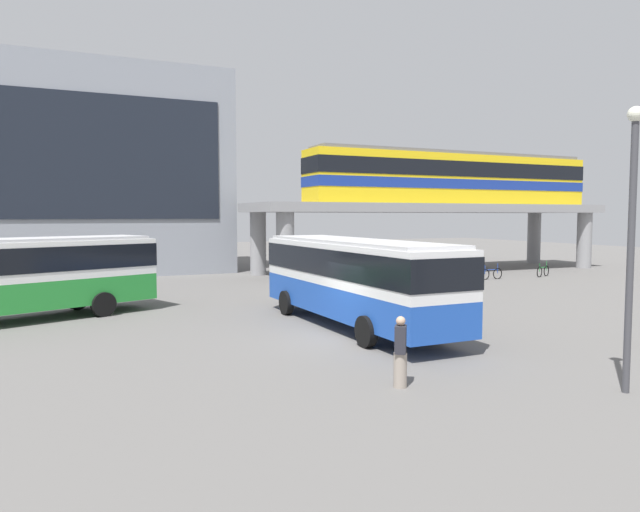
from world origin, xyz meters
TOP-DOWN VIEW (x-y plane):
  - ground_plane at (0.00, 10.00)m, footprint 120.00×120.00m
  - station_building at (-10.07, 28.47)m, footprint 26.30×10.95m
  - elevated_platform at (16.45, 18.48)m, footprint 27.30×6.87m
  - train at (18.28, 18.48)m, footprint 23.15×2.96m
  - bus_main at (1.35, 1.73)m, footprint 2.94×11.09m
  - bus_secondary at (-10.22, 7.86)m, footprint 11.19×6.49m
  - bicycle_green at (21.14, 12.29)m, footprint 1.69×0.69m
  - bicycle_blue at (16.79, 12.34)m, footprint 1.79×0.10m
  - bicycle_silver at (10.56, 12.00)m, footprint 1.76×0.45m
  - pedestrian_waiting_near_stop at (-1.10, -5.39)m, footprint 0.45×0.48m
  - lamp_post at (3.45, -7.89)m, footprint 0.36×0.36m

SIDE VIEW (x-z plane):
  - ground_plane at x=0.00m, z-range 0.00..0.00m
  - bicycle_green at x=21.14m, z-range -0.16..0.88m
  - bicycle_blue at x=16.79m, z-range -0.16..0.88m
  - bicycle_silver at x=10.56m, z-range -0.16..0.88m
  - pedestrian_waiting_near_stop at x=-1.10m, z-range -0.05..1.66m
  - bus_main at x=1.35m, z-range 0.38..3.60m
  - bus_secondary at x=-10.22m, z-range 0.38..3.60m
  - lamp_post at x=3.45m, z-range 0.57..7.12m
  - elevated_platform at x=16.45m, z-range 1.77..6.68m
  - train at x=18.28m, z-range 4.96..8.80m
  - station_building at x=-10.07m, z-range 0.00..14.31m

